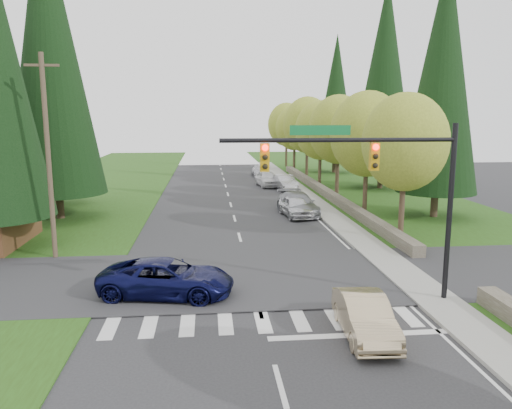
{
  "coord_description": "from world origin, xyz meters",
  "views": [
    {
      "loc": [
        -1.83,
        -13.06,
        7.05
      ],
      "look_at": [
        0.5,
        10.71,
        2.8
      ],
      "focal_mm": 35.0,
      "sensor_mm": 36.0,
      "label": 1
    }
  ],
  "objects": [
    {
      "name": "decid_tree_0",
      "position": [
        9.2,
        14.0,
        5.6
      ],
      "size": [
        4.8,
        4.8,
        8.37
      ],
      "color": "#38281C",
      "rests_on": "ground"
    },
    {
      "name": "sidewalk_east",
      "position": [
        6.9,
        22.0,
        0.07
      ],
      "size": [
        1.8,
        80.0,
        0.13
      ],
      "primitive_type": "cube",
      "color": "gray",
      "rests_on": "ground"
    },
    {
      "name": "sedan_champagne",
      "position": [
        3.16,
        1.75,
        0.67
      ],
      "size": [
        1.64,
        4.13,
        1.34
      ],
      "primitive_type": "imported",
      "rotation": [
        0.0,
        0.0,
        -0.05
      ],
      "color": "#C8AF85",
      "rests_on": "ground"
    },
    {
      "name": "conifer_w_c",
      "position": [
        -12.0,
        22.0,
        11.29
      ],
      "size": [
        6.46,
        6.46,
        20.8
      ],
      "color": "#38281C",
      "rests_on": "ground"
    },
    {
      "name": "ground",
      "position": [
        0.0,
        0.0,
        0.0
      ],
      "size": [
        120.0,
        120.0,
        0.0
      ],
      "primitive_type": "plane",
      "color": "#28282B",
      "rests_on": "ground"
    },
    {
      "name": "parked_car_b",
      "position": [
        4.65,
        22.0,
        0.78
      ],
      "size": [
        2.68,
        5.54,
        1.55
      ],
      "primitive_type": "imported",
      "rotation": [
        0.0,
        0.0,
        0.1
      ],
      "color": "gray",
      "rests_on": "ground"
    },
    {
      "name": "traffic_signal",
      "position": [
        4.37,
        4.5,
        4.98
      ],
      "size": [
        8.7,
        0.37,
        6.8
      ],
      "color": "black",
      "rests_on": "ground"
    },
    {
      "name": "conifer_e_b",
      "position": [
        15.0,
        34.0,
        10.79
      ],
      "size": [
        6.12,
        6.12,
        19.8
      ],
      "color": "#38281C",
      "rests_on": "ground"
    },
    {
      "name": "parked_car_a",
      "position": [
        4.35,
        21.22,
        0.73
      ],
      "size": [
        2.16,
        4.43,
        1.45
      ],
      "primitive_type": "imported",
      "rotation": [
        0.0,
        0.0,
        0.11
      ],
      "color": "silver",
      "rests_on": "ground"
    },
    {
      "name": "parked_car_d",
      "position": [
        4.2,
        36.71,
        0.78
      ],
      "size": [
        2.33,
        4.76,
        1.56
      ],
      "primitive_type": "imported",
      "rotation": [
        0.0,
        0.0,
        0.11
      ],
      "color": "silver",
      "rests_on": "ground"
    },
    {
      "name": "grass_east",
      "position": [
        13.0,
        20.0,
        0.03
      ],
      "size": [
        14.0,
        110.0,
        0.06
      ],
      "primitive_type": "cube",
      "color": "#264512",
      "rests_on": "ground"
    },
    {
      "name": "stone_wall_north",
      "position": [
        8.6,
        30.0,
        0.35
      ],
      "size": [
        0.7,
        40.0,
        0.7
      ],
      "primitive_type": "cube",
      "color": "#4C4438",
      "rests_on": "ground"
    },
    {
      "name": "suv_navy",
      "position": [
        -3.49,
        6.07,
        0.73
      ],
      "size": [
        5.64,
        3.37,
        1.47
      ],
      "primitive_type": "imported",
      "rotation": [
        0.0,
        0.0,
        1.38
      ],
      "color": "#0B0D37",
      "rests_on": "ground"
    },
    {
      "name": "decid_tree_1",
      "position": [
        9.3,
        21.0,
        5.8
      ],
      "size": [
        5.2,
        5.2,
        8.8
      ],
      "color": "#38281C",
      "rests_on": "ground"
    },
    {
      "name": "decid_tree_6",
      "position": [
        9.2,
        56.0,
        5.86
      ],
      "size": [
        5.2,
        5.2,
        8.86
      ],
      "color": "#38281C",
      "rests_on": "ground"
    },
    {
      "name": "decid_tree_3",
      "position": [
        9.2,
        35.0,
        5.66
      ],
      "size": [
        5.0,
        5.0,
        8.55
      ],
      "color": "#38281C",
      "rests_on": "ground"
    },
    {
      "name": "parked_car_c",
      "position": [
        5.6,
        33.97,
        0.73
      ],
      "size": [
        2.02,
        4.6,
        1.47
      ],
      "primitive_type": "imported",
      "rotation": [
        0.0,
        0.0,
        0.11
      ],
      "color": "#ADACB1",
      "rests_on": "ground"
    },
    {
      "name": "grass_west",
      "position": [
        -13.0,
        20.0,
        0.03
      ],
      "size": [
        14.0,
        110.0,
        0.06
      ],
      "primitive_type": "cube",
      "color": "#264512",
      "rests_on": "ground"
    },
    {
      "name": "conifer_w_e",
      "position": [
        -14.0,
        28.0,
        10.29
      ],
      "size": [
        5.78,
        5.78,
        18.8
      ],
      "color": "#38281C",
      "rests_on": "ground"
    },
    {
      "name": "decid_tree_2",
      "position": [
        9.1,
        28.0,
        5.93
      ],
      "size": [
        5.0,
        5.0,
        8.82
      ],
      "color": "#38281C",
      "rests_on": "ground"
    },
    {
      "name": "conifer_e_c",
      "position": [
        14.0,
        48.0,
        9.29
      ],
      "size": [
        5.1,
        5.1,
        16.8
      ],
      "color": "#38281C",
      "rests_on": "ground"
    },
    {
      "name": "curb_east",
      "position": [
        6.05,
        22.0,
        0.07
      ],
      "size": [
        0.2,
        80.0,
        0.13
      ],
      "primitive_type": "cube",
      "color": "gray",
      "rests_on": "ground"
    },
    {
      "name": "decid_tree_5",
      "position": [
        9.1,
        49.0,
        5.53
      ],
      "size": [
        4.8,
        4.8,
        8.3
      ],
      "color": "#38281C",
      "rests_on": "ground"
    },
    {
      "name": "utility_pole",
      "position": [
        -9.5,
        12.0,
        5.14
      ],
      "size": [
        1.6,
        0.24,
        10.0
      ],
      "color": "#473828",
      "rests_on": "ground"
    },
    {
      "name": "cross_street",
      "position": [
        0.0,
        8.0,
        0.0
      ],
      "size": [
        120.0,
        8.0,
        0.1
      ],
      "primitive_type": "cube",
      "color": "#28282B",
      "rests_on": "ground"
    },
    {
      "name": "parked_car_e",
      "position": [
        4.35,
        45.23,
        0.62
      ],
      "size": [
        1.84,
        4.33,
        1.25
      ],
      "primitive_type": "imported",
      "rotation": [
        0.0,
        0.0,
        0.02
      ],
      "color": "#BBBBC0",
      "rests_on": "ground"
    },
    {
      "name": "decid_tree_4",
      "position": [
        9.3,
        42.0,
        6.06
      ],
      "size": [
        5.4,
        5.4,
        9.18
      ],
      "color": "#38281C",
      "rests_on": "ground"
    },
    {
      "name": "conifer_e_a",
      "position": [
        14.0,
        20.0,
        9.79
      ],
      "size": [
        5.44,
        5.44,
        17.8
      ],
      "color": "#38281C",
      "rests_on": "ground"
    }
  ]
}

